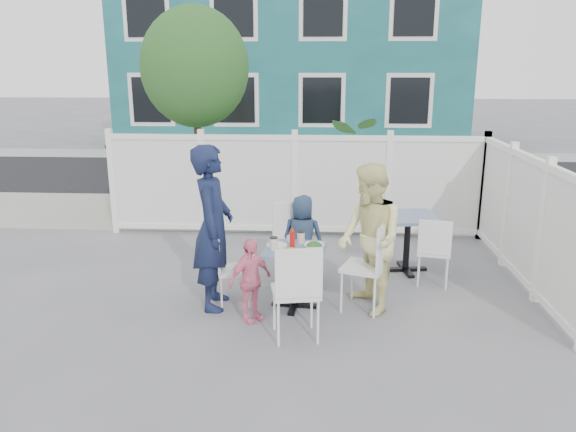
# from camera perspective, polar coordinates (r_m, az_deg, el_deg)

# --- Properties ---
(ground) EXTENTS (80.00, 80.00, 0.00)m
(ground) POSITION_cam_1_polar(r_m,az_deg,el_deg) (6.73, -1.20, -7.96)
(ground) COLOR slate
(near_sidewalk) EXTENTS (24.00, 2.60, 0.01)m
(near_sidewalk) POSITION_cam_1_polar(r_m,az_deg,el_deg) (10.33, 0.48, 0.35)
(near_sidewalk) COLOR gray
(near_sidewalk) RESTS_ON ground
(street) EXTENTS (24.00, 5.00, 0.01)m
(street) POSITION_cam_1_polar(r_m,az_deg,el_deg) (13.94, 1.27, 4.22)
(street) COLOR black
(street) RESTS_ON ground
(far_sidewalk) EXTENTS (24.00, 1.60, 0.01)m
(far_sidewalk) POSITION_cam_1_polar(r_m,az_deg,el_deg) (16.99, 1.67, 6.21)
(far_sidewalk) COLOR gray
(far_sidewalk) RESTS_ON ground
(building) EXTENTS (11.00, 6.00, 6.00)m
(building) POSITION_cam_1_polar(r_m,az_deg,el_deg) (20.20, 0.57, 16.17)
(building) COLOR #1A5459
(building) RESTS_ON ground
(fence_back) EXTENTS (5.86, 0.08, 1.60)m
(fence_back) POSITION_cam_1_polar(r_m,az_deg,el_deg) (8.78, 0.67, 2.93)
(fence_back) COLOR white
(fence_back) RESTS_ON ground
(fence_right) EXTENTS (0.08, 3.66, 1.60)m
(fence_right) POSITION_cam_1_polar(r_m,az_deg,el_deg) (7.45, 22.82, -0.51)
(fence_right) COLOR white
(fence_right) RESTS_ON ground
(tree) EXTENTS (1.80, 1.62, 3.59)m
(tree) POSITION_cam_1_polar(r_m,az_deg,el_deg) (9.71, -9.44, 14.65)
(tree) COLOR #382316
(tree) RESTS_ON ground
(utility_cabinet) EXTENTS (0.65, 0.48, 1.17)m
(utility_cabinet) POSITION_cam_1_polar(r_m,az_deg,el_deg) (10.98, -15.74, 3.78)
(utility_cabinet) COLOR gold
(utility_cabinet) RESTS_ON ground
(potted_shrub_a) EXTENTS (1.15, 1.15, 1.54)m
(potted_shrub_a) POSITION_cam_1_polar(r_m,az_deg,el_deg) (9.48, -0.79, 3.77)
(potted_shrub_a) COLOR #234C1F
(potted_shrub_a) RESTS_ON ground
(potted_shrub_b) EXTENTS (1.77, 1.60, 1.74)m
(potted_shrub_b) POSITION_cam_1_polar(r_m,az_deg,el_deg) (9.38, 8.76, 4.09)
(potted_shrub_b) COLOR #234C1F
(potted_shrub_b) RESTS_ON ground
(main_table) EXTENTS (0.72, 0.72, 0.69)m
(main_table) POSITION_cam_1_polar(r_m,az_deg,el_deg) (6.22, 0.67, -4.66)
(main_table) COLOR #456088
(main_table) RESTS_ON ground
(spare_table) EXTENTS (0.81, 0.81, 0.76)m
(spare_table) POSITION_cam_1_polar(r_m,az_deg,el_deg) (7.45, 12.07, -1.22)
(spare_table) COLOR #456088
(spare_table) RESTS_ON ground
(chair_left) EXTENTS (0.46, 0.47, 0.83)m
(chair_left) POSITION_cam_1_polar(r_m,az_deg,el_deg) (6.34, -6.33, -4.86)
(chair_left) COLOR white
(chair_left) RESTS_ON ground
(chair_right) EXTENTS (0.57, 0.58, 1.00)m
(chair_right) POSITION_cam_1_polar(r_m,az_deg,el_deg) (6.19, 8.49, -4.46)
(chair_right) COLOR white
(chair_right) RESTS_ON ground
(chair_back) EXTENTS (0.55, 0.54, 1.00)m
(chair_back) POSITION_cam_1_polar(r_m,az_deg,el_deg) (6.95, 0.44, -2.12)
(chair_back) COLOR white
(chair_back) RESTS_ON ground
(chair_near) EXTENTS (0.52, 0.51, 0.99)m
(chair_near) POSITION_cam_1_polar(r_m,az_deg,el_deg) (5.45, 0.92, -7.13)
(chair_near) COLOR white
(chair_near) RESTS_ON ground
(chair_spare) EXTENTS (0.46, 0.45, 0.86)m
(chair_spare) POSITION_cam_1_polar(r_m,az_deg,el_deg) (7.04, 14.64, -3.08)
(chair_spare) COLOR white
(chair_spare) RESTS_ON ground
(man) EXTENTS (0.47, 0.69, 1.83)m
(man) POSITION_cam_1_polar(r_m,az_deg,el_deg) (6.19, -7.63, -1.19)
(man) COLOR #141C3C
(man) RESTS_ON ground
(woman) EXTENTS (0.86, 0.97, 1.64)m
(woman) POSITION_cam_1_polar(r_m,az_deg,el_deg) (6.12, 8.29, -2.35)
(woman) COLOR #F2E756
(woman) RESTS_ON ground
(boy) EXTENTS (0.58, 0.41, 1.09)m
(boy) POSITION_cam_1_polar(r_m,az_deg,el_deg) (7.01, 1.48, -2.25)
(boy) COLOR #23344F
(boy) RESTS_ON ground
(toddler) EXTENTS (0.54, 0.53, 0.91)m
(toddler) POSITION_cam_1_polar(r_m,az_deg,el_deg) (5.93, -3.87, -6.52)
(toddler) COLOR pink
(toddler) RESTS_ON ground
(plate_main) EXTENTS (0.24, 0.24, 0.02)m
(plate_main) POSITION_cam_1_polar(r_m,az_deg,el_deg) (6.02, 0.30, -3.70)
(plate_main) COLOR white
(plate_main) RESTS_ON main_table
(plate_side) EXTENTS (0.23, 0.23, 0.02)m
(plate_side) POSITION_cam_1_polar(r_m,az_deg,el_deg) (6.25, -1.15, -2.98)
(plate_side) COLOR white
(plate_side) RESTS_ON main_table
(salad_bowl) EXTENTS (0.22, 0.22, 0.05)m
(salad_bowl) POSITION_cam_1_polar(r_m,az_deg,el_deg) (6.15, 2.68, -3.12)
(salad_bowl) COLOR white
(salad_bowl) RESTS_ON main_table
(coffee_cup_a) EXTENTS (0.09, 0.09, 0.13)m
(coffee_cup_a) POSITION_cam_1_polar(r_m,az_deg,el_deg) (6.11, -1.47, -2.85)
(coffee_cup_a) COLOR beige
(coffee_cup_a) RESTS_ON main_table
(coffee_cup_b) EXTENTS (0.08, 0.08, 0.13)m
(coffee_cup_b) POSITION_cam_1_polar(r_m,az_deg,el_deg) (6.34, 1.32, -2.21)
(coffee_cup_b) COLOR beige
(coffee_cup_b) RESTS_ON main_table
(ketchup_bottle) EXTENTS (0.06, 0.06, 0.19)m
(ketchup_bottle) POSITION_cam_1_polar(r_m,az_deg,el_deg) (6.17, 0.44, -2.39)
(ketchup_bottle) COLOR red
(ketchup_bottle) RESTS_ON main_table
(salt_shaker) EXTENTS (0.03, 0.03, 0.07)m
(salt_shaker) POSITION_cam_1_polar(r_m,az_deg,el_deg) (6.38, 0.01, -2.32)
(salt_shaker) COLOR white
(salt_shaker) RESTS_ON main_table
(pepper_shaker) EXTENTS (0.03, 0.03, 0.06)m
(pepper_shaker) POSITION_cam_1_polar(r_m,az_deg,el_deg) (6.41, 0.49, -2.29)
(pepper_shaker) COLOR black
(pepper_shaker) RESTS_ON main_table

